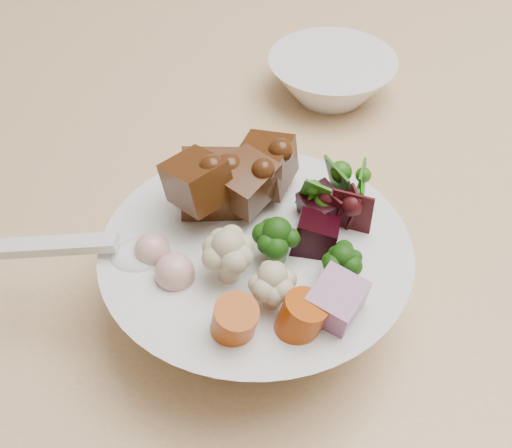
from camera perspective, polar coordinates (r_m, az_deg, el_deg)
name	(u,v)px	position (r m, az deg, el deg)	size (l,w,h in m)	color
chair_far	(481,82)	(1.54, 17.58, 10.79)	(0.43, 0.43, 0.84)	tan
food_bowl	(257,272)	(0.55, 0.12, -3.83)	(0.23, 0.23, 0.13)	silver
soup_spoon	(120,253)	(0.53, -10.86, -2.31)	(0.13, 0.07, 0.03)	silver
side_bowl	(331,78)	(0.79, 6.05, 11.57)	(0.14, 0.14, 0.05)	silver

